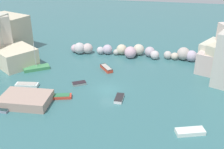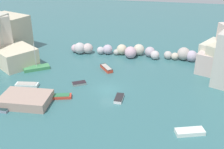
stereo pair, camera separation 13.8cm
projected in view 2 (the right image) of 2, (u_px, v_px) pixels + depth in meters
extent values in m
plane|color=#35686B|center=(107.00, 90.00, 47.68)|extent=(160.00, 160.00, 0.00)
cube|color=#BAB2B4|center=(11.00, 38.00, 65.49)|extent=(8.01, 7.73, 4.80)
cube|color=beige|center=(6.00, 34.00, 63.22)|extent=(10.91, 10.27, 8.05)
cube|color=beige|center=(16.00, 57.00, 56.20)|extent=(9.62, 9.54, 3.70)
cube|color=beige|center=(214.00, 64.00, 52.58)|extent=(7.05, 6.28, 4.13)
sphere|color=#C7A6B2|center=(75.00, 48.00, 63.41)|extent=(1.86, 1.86, 1.86)
sphere|color=#BEB7B8|center=(80.00, 48.00, 62.54)|extent=(2.56, 2.56, 2.56)
sphere|color=#C3AFAD|center=(88.00, 48.00, 62.75)|extent=(2.33, 2.33, 2.33)
sphere|color=#BAB4BB|center=(101.00, 50.00, 62.49)|extent=(1.69, 1.69, 1.69)
sphere|color=#B6A6B9|center=(108.00, 49.00, 62.37)|extent=(2.18, 2.18, 2.18)
sphere|color=#B4AEA5|center=(116.00, 52.00, 62.05)|extent=(1.29, 1.29, 1.29)
sphere|color=beige|center=(122.00, 49.00, 62.13)|extent=(2.32, 2.32, 2.32)
sphere|color=#CDA4B3|center=(130.00, 52.00, 60.15)|extent=(2.58, 2.58, 2.58)
sphere|color=beige|center=(139.00, 50.00, 61.82)|extent=(2.48, 2.48, 2.48)
sphere|color=#B4A5B0|center=(150.00, 52.00, 60.97)|extent=(2.23, 2.23, 2.23)
sphere|color=beige|center=(155.00, 55.00, 59.63)|extent=(1.91, 1.91, 1.91)
sphere|color=#B9B2AC|center=(168.00, 55.00, 59.86)|extent=(1.74, 1.74, 1.74)
sphere|color=beige|center=(175.00, 56.00, 59.45)|extent=(1.58, 1.58, 1.58)
sphere|color=#B3A69F|center=(184.00, 54.00, 59.18)|extent=(2.75, 2.75, 2.75)
sphere|color=#B9A7BC|center=(192.00, 56.00, 58.47)|extent=(2.38, 2.38, 2.38)
sphere|color=beige|center=(205.00, 60.00, 58.01)|extent=(1.37, 1.37, 1.37)
cube|color=tan|center=(26.00, 99.00, 43.30)|extent=(7.82, 5.55, 1.46)
cube|color=#418E54|center=(37.00, 68.00, 55.10)|extent=(5.22, 4.42, 0.62)
cylinder|color=silver|center=(35.00, 55.00, 53.89)|extent=(0.10, 0.10, 4.96)
cube|color=white|center=(119.00, 98.00, 44.54)|extent=(1.26, 2.85, 0.45)
cube|color=#262326|center=(119.00, 97.00, 44.43)|extent=(1.24, 2.79, 0.06)
cube|color=silver|center=(190.00, 132.00, 36.62)|extent=(4.10, 2.58, 0.59)
cube|color=#C83E2C|center=(59.00, 97.00, 45.08)|extent=(4.16, 2.36, 0.47)
cube|color=#2D7047|center=(59.00, 95.00, 44.96)|extent=(3.53, 2.01, 0.08)
cube|color=white|center=(27.00, 85.00, 48.58)|extent=(4.06, 1.89, 0.58)
cube|color=#ADA89E|center=(27.00, 83.00, 48.44)|extent=(3.45, 1.60, 0.08)
cube|color=gray|center=(79.00, 83.00, 49.34)|extent=(2.72, 2.29, 0.37)
cube|color=black|center=(79.00, 82.00, 49.25)|extent=(2.66, 2.24, 0.06)
cube|color=red|center=(106.00, 68.00, 54.89)|extent=(3.14, 3.61, 0.60)
cube|color=#272625|center=(106.00, 67.00, 54.74)|extent=(3.08, 3.54, 0.06)
cube|color=#ADA89E|center=(106.00, 67.00, 54.74)|extent=(2.67, 3.07, 0.08)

